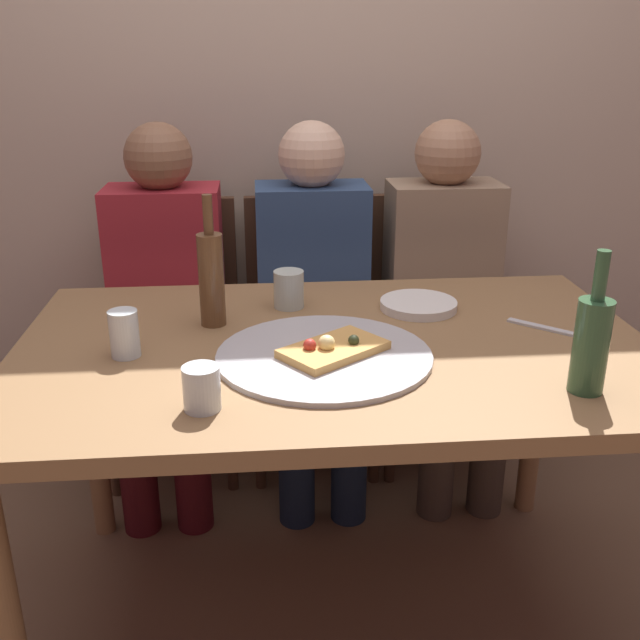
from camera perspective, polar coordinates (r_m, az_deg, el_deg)
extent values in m
plane|color=brown|center=(2.05, 1.02, -21.77)|extent=(8.00, 8.00, 0.00)
cube|color=#BCA893|center=(2.61, -1.48, 18.98)|extent=(6.00, 0.10, 2.60)
cube|color=olive|center=(1.64, 1.19, -2.45)|extent=(1.43, 0.90, 0.04)
cylinder|color=olive|center=(1.59, -23.40, -21.56)|extent=(0.06, 0.06, 0.72)
cylinder|color=olive|center=(2.20, -17.46, -7.97)|extent=(0.06, 0.06, 0.72)
cylinder|color=olive|center=(2.30, 16.63, -6.60)|extent=(0.06, 0.06, 0.72)
cylinder|color=#ADADB2|center=(1.55, 0.33, -2.83)|extent=(0.46, 0.46, 0.01)
cube|color=tan|center=(1.54, 1.08, -2.33)|extent=(0.25, 0.24, 0.02)
sphere|color=#EAD184|center=(1.52, 0.53, -1.84)|extent=(0.04, 0.04, 0.04)
sphere|color=#2D381E|center=(1.55, 2.67, -1.60)|extent=(0.02, 0.02, 0.02)
sphere|color=#B22D23|center=(1.52, -0.82, -1.99)|extent=(0.03, 0.03, 0.03)
cylinder|color=#2D5133|center=(1.47, 20.56, -1.97)|extent=(0.07, 0.07, 0.19)
cylinder|color=#2D5133|center=(1.42, 21.27, 3.28)|extent=(0.03, 0.03, 0.10)
cylinder|color=brown|center=(1.72, -8.55, 3.12)|extent=(0.06, 0.06, 0.22)
cylinder|color=brown|center=(1.68, -8.84, 8.21)|extent=(0.02, 0.02, 0.09)
cylinder|color=#B7C6BC|center=(1.84, -2.47, 2.44)|extent=(0.08, 0.08, 0.10)
cylinder|color=silver|center=(1.34, -9.31, -5.32)|extent=(0.07, 0.07, 0.08)
cylinder|color=silver|center=(1.60, -15.17, -1.05)|extent=(0.06, 0.06, 0.10)
cylinder|color=white|center=(1.85, 7.77, 1.20)|extent=(0.19, 0.19, 0.02)
cube|color=#B7B7BC|center=(1.78, 17.86, -0.73)|extent=(0.18, 0.16, 0.01)
cube|color=#472D1E|center=(2.47, -11.59, -1.84)|extent=(0.44, 0.44, 0.05)
cube|color=#472D1E|center=(2.58, -11.50, 4.48)|extent=(0.44, 0.04, 0.45)
cylinder|color=#472D1E|center=(2.39, -7.06, -8.74)|extent=(0.04, 0.04, 0.42)
cylinder|color=#472D1E|center=(2.43, -16.13, -8.85)|extent=(0.04, 0.04, 0.42)
cylinder|color=#472D1E|center=(2.72, -6.84, -4.80)|extent=(0.04, 0.04, 0.42)
cylinder|color=#472D1E|center=(2.77, -14.76, -4.97)|extent=(0.04, 0.04, 0.42)
cube|color=#472D1E|center=(2.46, -0.57, -1.50)|extent=(0.44, 0.44, 0.05)
cube|color=#472D1E|center=(2.57, -0.94, 4.83)|extent=(0.44, 0.04, 0.45)
cylinder|color=#472D1E|center=(2.41, 4.36, -8.29)|extent=(0.04, 0.04, 0.42)
cylinder|color=#472D1E|center=(2.38, -4.79, -8.67)|extent=(0.04, 0.04, 0.42)
cylinder|color=#472D1E|center=(2.75, 3.10, -4.45)|extent=(0.04, 0.04, 0.42)
cylinder|color=#472D1E|center=(2.72, -4.87, -4.74)|extent=(0.04, 0.04, 0.42)
cube|color=#472D1E|center=(2.53, 9.28, -1.15)|extent=(0.44, 0.44, 0.05)
cube|color=#472D1E|center=(2.64, 8.53, 5.01)|extent=(0.44, 0.04, 0.45)
cylinder|color=#472D1E|center=(2.52, 14.25, -7.63)|extent=(0.04, 0.04, 0.42)
cylinder|color=#472D1E|center=(2.42, 5.63, -8.22)|extent=(0.04, 0.04, 0.42)
cylinder|color=#472D1E|center=(2.84, 11.83, -4.03)|extent=(0.04, 0.04, 0.42)
cylinder|color=#472D1E|center=(2.75, 4.21, -4.40)|extent=(0.04, 0.04, 0.42)
cube|color=maroon|center=(2.40, -11.98, 4.08)|extent=(0.36, 0.22, 0.52)
sphere|color=brown|center=(2.33, -12.64, 12.46)|extent=(0.21, 0.21, 0.21)
cylinder|color=#3F0E12|center=(2.30, -10.06, -3.51)|extent=(0.12, 0.40, 0.12)
cylinder|color=#3F0E12|center=(2.32, -14.00, -3.60)|extent=(0.12, 0.40, 0.12)
cylinder|color=#3F0E12|center=(2.23, -10.09, -10.92)|extent=(0.11, 0.11, 0.45)
cylinder|color=#3F0E12|center=(2.25, -14.23, -10.95)|extent=(0.11, 0.11, 0.45)
cube|color=navy|center=(2.39, -0.63, 4.45)|extent=(0.36, 0.22, 0.52)
sphere|color=beige|center=(2.32, -0.67, 12.90)|extent=(0.21, 0.21, 0.21)
cylinder|color=black|center=(2.30, 1.77, -3.13)|extent=(0.12, 0.40, 0.12)
cylinder|color=black|center=(2.29, -2.22, -3.27)|extent=(0.12, 0.40, 0.12)
cylinder|color=black|center=(2.23, 2.32, -10.51)|extent=(0.11, 0.11, 0.45)
cylinder|color=black|center=(2.22, -1.86, -10.71)|extent=(0.11, 0.11, 0.45)
cube|color=#937A60|center=(2.46, 9.52, 4.64)|extent=(0.36, 0.22, 0.52)
sphere|color=#A87A5B|center=(2.39, 10.03, 12.84)|extent=(0.21, 0.21, 0.21)
cylinder|color=#3B3026|center=(2.39, 12.17, -2.69)|extent=(0.12, 0.40, 0.12)
cylinder|color=#3B3026|center=(2.35, 8.43, -2.86)|extent=(0.12, 0.40, 0.12)
cylinder|color=#3B3026|center=(2.32, 13.16, -9.76)|extent=(0.11, 0.11, 0.45)
cylinder|color=#3B3026|center=(2.28, 9.27, -10.07)|extent=(0.11, 0.11, 0.45)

